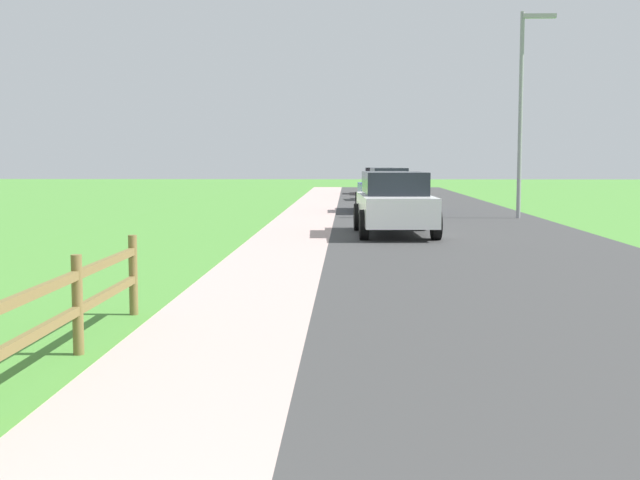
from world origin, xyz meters
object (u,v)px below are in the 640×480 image
object	(u,v)px
parked_car_silver	(389,184)
parked_car_red	(379,181)
street_lamp	(524,98)
parked_car_blue	(385,191)
parked_suv_white	(395,203)

from	to	relation	value
parked_car_silver	parked_car_red	distance (m)	7.48
street_lamp	parked_car_blue	bearing A→B (deg)	141.23
parked_suv_white	parked_car_silver	world-z (taller)	parked_suv_white
parked_suv_white	parked_car_silver	bearing A→B (deg)	87.71
parked_suv_white	parked_car_blue	bearing A→B (deg)	88.92
parked_car_silver	street_lamp	xyz separation A→B (m)	(3.87, -12.79, 3.25)
parked_car_silver	parked_car_red	world-z (taller)	parked_car_silver
parked_car_red	parked_car_blue	bearing A→B (deg)	-91.36
parked_car_silver	parked_car_red	bearing A→B (deg)	91.41
parked_car_red	parked_suv_white	bearing A→B (deg)	-91.25
parked_car_blue	parked_car_silver	distance (m)	9.23
parked_car_blue	street_lamp	bearing A→B (deg)	-38.77
parked_suv_white	street_lamp	distance (m)	8.58
parked_car_silver	parked_car_blue	bearing A→B (deg)	-93.60
parked_car_blue	parked_car_red	bearing A→B (deg)	88.64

